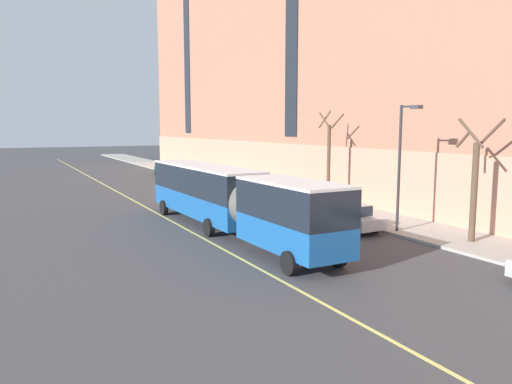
# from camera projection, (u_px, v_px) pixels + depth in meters

# --- Properties ---
(ground_plane) EXTENTS (260.00, 260.00, 0.00)m
(ground_plane) POSITION_uv_depth(u_px,v_px,m) (242.00, 232.00, 28.48)
(ground_plane) COLOR #424244
(sidewalk) EXTENTS (4.64, 160.00, 0.15)m
(sidewalk) POSITION_uv_depth(u_px,v_px,m) (341.00, 210.00, 35.35)
(sidewalk) COLOR #ADA89E
(sidewalk) RESTS_ON ground
(city_bus) EXTENTS (3.20, 19.17, 3.61)m
(city_bus) POSITION_uv_depth(u_px,v_px,m) (229.00, 197.00, 27.60)
(city_bus) COLOR #19569E
(city_bus) RESTS_ON ground
(parked_car_champagne_0) EXTENTS (1.98, 4.66, 1.56)m
(parked_car_champagne_0) POSITION_uv_depth(u_px,v_px,m) (211.00, 181.00, 47.86)
(parked_car_champagne_0) COLOR #BCAD89
(parked_car_champagne_0) RESTS_ON ground
(parked_car_black_2) EXTENTS (2.00, 4.44, 1.56)m
(parked_car_black_2) POSITION_uv_depth(u_px,v_px,m) (257.00, 193.00, 39.39)
(parked_car_black_2) COLOR black
(parked_car_black_2) RESTS_ON ground
(parked_car_green_3) EXTENTS (1.96, 4.32, 1.56)m
(parked_car_green_3) POSITION_uv_depth(u_px,v_px,m) (166.00, 169.00, 60.63)
(parked_car_green_3) COLOR #23603D
(parked_car_green_3) RESTS_ON ground
(parked_car_silver_4) EXTENTS (2.06, 4.72, 1.56)m
(parked_car_silver_4) POSITION_uv_depth(u_px,v_px,m) (348.00, 217.00, 28.88)
(parked_car_silver_4) COLOR #B7B7BC
(parked_car_silver_4) RESTS_ON ground
(street_tree_near_corner) EXTENTS (1.95, 1.95, 6.24)m
(street_tree_near_corner) POSITION_uv_depth(u_px,v_px,m) (474.00, 182.00, 25.07)
(street_tree_near_corner) COLOR brown
(street_tree_near_corner) RESTS_ON sidewalk
(street_tree_mid_block) EXTENTS (1.43, 1.46, 6.97)m
(street_tree_mid_block) POSITION_uv_depth(u_px,v_px,m) (329.00, 160.00, 36.05)
(street_tree_mid_block) COLOR brown
(street_tree_mid_block) RESTS_ON sidewalk
(street_lamp) EXTENTS (0.36, 1.48, 6.99)m
(street_lamp) POSITION_uv_depth(u_px,v_px,m) (403.00, 155.00, 27.27)
(street_lamp) COLOR #2D2D30
(street_lamp) RESTS_ON sidewalk
(fire_hydrant) EXTENTS (0.42, 0.24, 0.72)m
(fire_hydrant) POSITION_uv_depth(u_px,v_px,m) (305.00, 202.00, 36.23)
(fire_hydrant) COLOR red
(fire_hydrant) RESTS_ON sidewalk
(lane_centerline) EXTENTS (0.16, 140.00, 0.01)m
(lane_centerline) POSITION_uv_depth(u_px,v_px,m) (181.00, 226.00, 29.96)
(lane_centerline) COLOR #E0D66B
(lane_centerline) RESTS_ON ground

